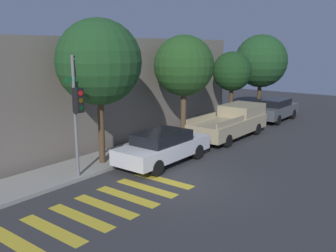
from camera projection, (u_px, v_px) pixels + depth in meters
name	position (u px, v px, depth m)	size (l,w,h in m)	color
ground_plane	(183.00, 184.00, 13.75)	(60.00, 60.00, 0.00)	#333335
sidewalk	(102.00, 161.00, 16.31)	(26.00, 2.21, 0.14)	gray
building_row	(38.00, 93.00, 18.46)	(26.00, 6.00, 5.39)	slate
crosswalk	(105.00, 206.00, 11.84)	(6.38, 2.60, 0.00)	gold
traffic_light_pole	(85.00, 94.00, 13.87)	(2.21, 0.56, 4.66)	slate
sedan_near_corner	(163.00, 147.00, 16.01)	(4.65, 1.83, 1.41)	silver
pickup_truck	(232.00, 122.00, 20.71)	(5.57, 2.01, 1.70)	tan
sedan_middle	(274.00, 109.00, 25.38)	(4.42, 1.84, 1.48)	#4C5156
tree_near_corner	(99.00, 62.00, 15.01)	(3.48, 3.48, 6.09)	#4C3823
tree_midblock	(184.00, 66.00, 19.65)	(3.19, 3.19, 5.57)	brown
tree_far_end	(232.00, 72.00, 23.88)	(2.51, 2.51, 4.65)	#4C3823
tree_behind_truck	(261.00, 61.00, 27.12)	(3.79, 3.79, 5.81)	#4C3823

